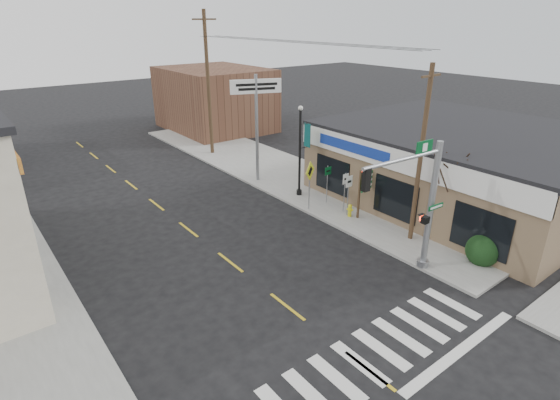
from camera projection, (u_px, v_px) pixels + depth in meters
ground at (369, 371)px, 13.20m from camera, size 140.00×140.00×0.00m
sidewalk_right at (310, 184)px, 27.73m from camera, size 6.00×38.00×0.13m
center_line at (230, 262)px, 19.04m from camera, size 0.12×56.00×0.01m
crosswalk at (360, 363)px, 13.49m from camera, size 11.00×2.20×0.01m
thrift_store at (464, 166)px, 24.96m from camera, size 12.00×14.00×4.00m
bldg_distant_right at (215, 99)px, 40.77m from camera, size 8.00×10.00×5.60m
traffic_signal_pole at (423, 197)px, 16.86m from camera, size 4.42×0.37×5.60m
guide_sign at (368, 185)px, 22.62m from camera, size 1.50×0.13×2.63m
fire_hydrant at (350, 210)px, 22.98m from camera, size 0.22×0.22×0.69m
ped_crossing_sign at (310, 177)px, 23.27m from camera, size 1.07×0.08×2.75m
lamp_post at (301, 144)px, 24.82m from camera, size 0.68×0.54×5.26m
dance_center_sign at (256, 102)px, 26.38m from camera, size 3.13×0.20×6.64m
bare_tree at (451, 160)px, 19.11m from camera, size 2.51×2.51×5.02m
shrub_front at (483, 250)px, 18.66m from camera, size 1.43×1.43×1.07m
shrub_back at (356, 192)px, 25.16m from camera, size 1.17×1.17×0.87m
utility_pole_near at (421, 155)px, 19.26m from camera, size 1.40×0.21×8.05m
utility_pole_far at (208, 83)px, 31.98m from camera, size 1.79×0.27×10.28m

